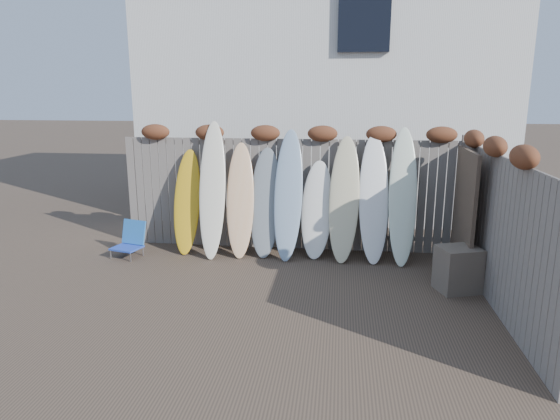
# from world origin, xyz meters

# --- Properties ---
(ground) EXTENTS (80.00, 80.00, 0.00)m
(ground) POSITION_xyz_m (0.00, 0.00, 0.00)
(ground) COLOR #493A2D
(back_fence) EXTENTS (6.05, 0.28, 2.24)m
(back_fence) POSITION_xyz_m (0.06, 2.39, 1.18)
(back_fence) COLOR slate
(back_fence) RESTS_ON ground
(right_fence) EXTENTS (0.28, 4.40, 2.24)m
(right_fence) POSITION_xyz_m (2.99, 0.25, 1.14)
(right_fence) COLOR slate
(right_fence) RESTS_ON ground
(house) EXTENTS (8.50, 5.50, 6.33)m
(house) POSITION_xyz_m (0.50, 6.50, 3.20)
(house) COLOR silver
(house) RESTS_ON ground
(beach_chair) EXTENTS (0.57, 0.59, 0.61)m
(beach_chair) POSITION_xyz_m (-2.69, 1.63, 0.28)
(beach_chair) COLOR blue
(beach_chair) RESTS_ON ground
(wooden_crate) EXTENTS (0.68, 0.62, 0.65)m
(wooden_crate) POSITION_xyz_m (2.64, 0.68, 0.33)
(wooden_crate) COLOR #66594D
(wooden_crate) RESTS_ON ground
(lattice_panel) EXTENTS (0.08, 1.31, 1.97)m
(lattice_panel) POSITION_xyz_m (2.81, 1.30, 0.98)
(lattice_panel) COLOR #433929
(lattice_panel) RESTS_ON ground
(surfboard_0) EXTENTS (0.49, 0.66, 1.81)m
(surfboard_0) POSITION_xyz_m (-1.76, 2.01, 0.91)
(surfboard_0) COLOR gold
(surfboard_0) RESTS_ON ground
(surfboard_1) EXTENTS (0.51, 0.84, 2.32)m
(surfboard_1) POSITION_xyz_m (-1.26, 1.90, 1.16)
(surfboard_1) COLOR beige
(surfboard_1) RESTS_ON ground
(surfboard_2) EXTENTS (0.53, 0.73, 1.95)m
(surfboard_2) POSITION_xyz_m (-0.79, 1.96, 0.98)
(surfboard_2) COLOR #FBC270
(surfboard_2) RESTS_ON ground
(surfboard_3) EXTENTS (0.55, 0.67, 1.86)m
(surfboard_3) POSITION_xyz_m (-0.36, 2.01, 0.93)
(surfboard_3) COLOR slate
(surfboard_3) RESTS_ON ground
(surfboard_4) EXTENTS (0.51, 0.79, 2.19)m
(surfboard_4) POSITION_xyz_m (0.05, 1.94, 1.09)
(surfboard_4) COLOR #839DB8
(surfboard_4) RESTS_ON ground
(surfboard_5) EXTENTS (0.60, 0.65, 1.65)m
(surfboard_5) POSITION_xyz_m (0.54, 2.03, 0.83)
(surfboard_5) COLOR white
(surfboard_5) RESTS_ON ground
(surfboard_6) EXTENTS (0.56, 0.77, 2.08)m
(surfboard_6) POSITION_xyz_m (1.00, 1.94, 1.04)
(surfboard_6) COLOR beige
(surfboard_6) RESTS_ON ground
(surfboard_7) EXTENTS (0.53, 0.77, 2.11)m
(surfboard_7) POSITION_xyz_m (1.49, 1.95, 1.06)
(surfboard_7) COLOR white
(surfboard_7) RESTS_ON ground
(surfboard_8) EXTENTS (0.48, 0.80, 2.24)m
(surfboard_8) POSITION_xyz_m (1.96, 1.92, 1.12)
(surfboard_8) COLOR silver
(surfboard_8) RESTS_ON ground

